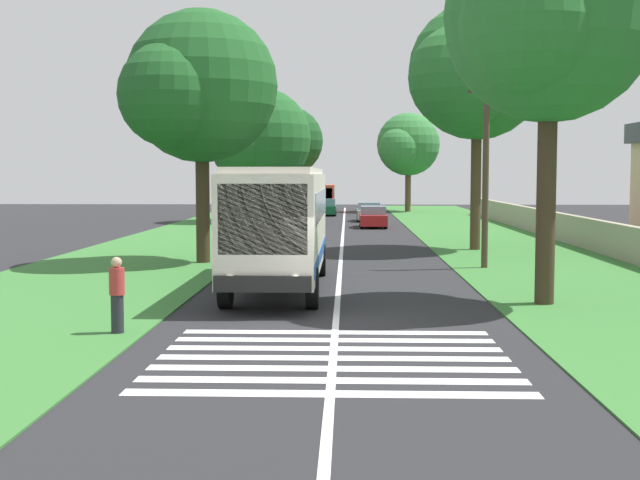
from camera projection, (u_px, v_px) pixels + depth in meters
name	position (u px, v px, depth m)	size (l,w,h in m)	color
ground	(336.00, 325.00, 20.22)	(160.00, 160.00, 0.00)	#262628
grass_verge_left	(142.00, 260.00, 35.43)	(120.00, 8.00, 0.04)	#387533
grass_verge_right	(542.00, 261.00, 34.91)	(120.00, 8.00, 0.04)	#387533
centre_line	(341.00, 261.00, 35.17)	(110.00, 0.16, 0.01)	silver
coach_bus	(280.00, 220.00, 26.42)	(11.16, 2.62, 3.73)	silver
zebra_crossing	(333.00, 358.00, 16.57)	(5.85, 6.80, 0.01)	silver
trailing_car_0	(305.00, 227.00, 47.15)	(4.30, 1.78, 1.43)	#B7A893
trailing_car_1	(373.00, 217.00, 56.93)	(4.30, 1.78, 1.43)	#B21E1E
trailing_car_2	(369.00, 212.00, 64.58)	(4.30, 1.78, 1.43)	#B7A893
trailing_car_3	(326.00, 208.00, 73.31)	(4.30, 1.78, 1.43)	#145933
trailing_minibus_0	(323.00, 195.00, 80.35)	(6.00, 2.14, 2.53)	#CC4C33
roadside_tree_left_0	(258.00, 141.00, 63.05)	(8.57, 7.54, 9.85)	brown
roadside_tree_left_1	(197.00, 90.00, 33.57)	(7.00, 5.99, 9.94)	#3D2D1E
roadside_tree_left_2	(287.00, 143.00, 82.33)	(7.94, 6.58, 9.96)	#3D2D1E
roadside_tree_right_0	(544.00, 22.00, 22.71)	(6.50, 5.64, 10.50)	#3D2D1E
roadside_tree_right_1	(407.00, 146.00, 80.06)	(7.33, 5.86, 9.21)	brown
roadside_tree_right_2	(473.00, 75.00, 39.28)	(7.83, 6.45, 11.39)	#4C3826
utility_pole	(486.00, 168.00, 31.96)	(0.24, 1.40, 7.16)	#473828
roadside_wall	(592.00, 234.00, 39.72)	(70.00, 0.40, 1.44)	#9E937F
pedestrian	(117.00, 294.00, 18.94)	(0.34, 0.34, 1.69)	#26262D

